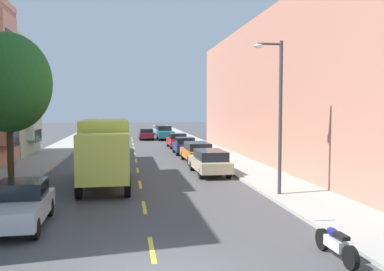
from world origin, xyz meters
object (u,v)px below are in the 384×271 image
object	(u,v)px
parked_hatchback_red	(177,141)
parked_hatchback_navy	(184,146)
street_tree_second	(8,83)
parked_sedan_black	(100,132)
parked_hatchback_forest	(94,137)
parked_motorcycle	(336,244)
parked_hatchback_silver	(20,205)
parked_wagon_orange	(197,151)
street_lamp	(277,106)
parked_pickup_teal	(165,133)
moving_burgundy_sedan	(146,134)
delivery_box_truck	(105,148)
parked_wagon_sky	(161,130)
parked_wagon_champagne	(210,161)

from	to	relation	value
parked_hatchback_red	parked_hatchback_navy	bearing A→B (deg)	-90.78
street_tree_second	parked_sedan_black	world-z (taller)	street_tree_second
parked_hatchback_forest	parked_motorcycle	size ratio (longest dim) A/B	1.96
parked_hatchback_silver	parked_wagon_orange	bearing A→B (deg)	60.61
street_lamp	parked_hatchback_forest	xyz separation A→B (m)	(-10.45, 31.04, -3.34)
parked_pickup_teal	moving_burgundy_sedan	world-z (taller)	parked_pickup_teal
parked_hatchback_silver	parked_motorcycle	world-z (taller)	parked_hatchback_silver
parked_hatchback_navy	delivery_box_truck	bearing A→B (deg)	-114.31
parked_wagon_sky	parked_hatchback_red	size ratio (longest dim) A/B	1.18
street_tree_second	parked_wagon_orange	distance (m)	14.41
parked_wagon_champagne	parked_wagon_sky	bearing A→B (deg)	89.74
delivery_box_truck	moving_burgundy_sedan	bearing A→B (deg)	83.36
parked_wagon_sky	moving_burgundy_sedan	size ratio (longest dim) A/B	1.06
parked_pickup_teal	street_lamp	bearing A→B (deg)	-87.20
parked_hatchback_forest	parked_hatchback_red	distance (m)	11.56
parked_sedan_black	parked_wagon_champagne	bearing A→B (deg)	-75.97
parked_pickup_teal	parked_sedan_black	distance (m)	10.81
parked_wagon_orange	parked_pickup_teal	bearing A→B (deg)	90.59
parked_wagon_orange	parked_wagon_sky	distance (m)	32.17
parked_wagon_sky	parked_hatchback_forest	size ratio (longest dim) A/B	1.18
parked_wagon_champagne	parked_motorcycle	bearing A→B (deg)	-87.98
delivery_box_truck	street_lamp	bearing A→B (deg)	-29.33
parked_wagon_orange	parked_hatchback_forest	bearing A→B (deg)	115.67
parked_wagon_orange	parked_wagon_champagne	bearing A→B (deg)	-92.06
delivery_box_truck	parked_hatchback_forest	bearing A→B (deg)	95.76
parked_hatchback_red	parked_wagon_champagne	size ratio (longest dim) A/B	0.86
parked_hatchback_silver	parked_sedan_black	bearing A→B (deg)	90.30
street_tree_second	parked_motorcycle	size ratio (longest dim) A/B	3.69
parked_hatchback_silver	parked_hatchback_forest	xyz separation A→B (m)	(-0.25, 34.10, 0.00)
parked_motorcycle	street_lamp	bearing A→B (deg)	80.90
parked_wagon_champagne	parked_wagon_orange	bearing A→B (deg)	87.94
delivery_box_truck	parked_motorcycle	size ratio (longest dim) A/B	3.88
parked_hatchback_forest	parked_sedan_black	distance (m)	10.54
street_tree_second	delivery_box_truck	size ratio (longest dim) A/B	0.95
delivery_box_truck	parked_wagon_champagne	xyz separation A→B (m)	(6.06, 2.28, -1.11)
delivery_box_truck	parked_pickup_teal	world-z (taller)	delivery_box_truck
street_tree_second	parked_wagon_orange	world-z (taller)	street_tree_second
parked_wagon_sky	parked_wagon_champagne	bearing A→B (deg)	-90.26
parked_sedan_black	parked_hatchback_red	bearing A→B (deg)	-63.71
delivery_box_truck	parked_wagon_sky	distance (m)	40.70
parked_hatchback_red	parked_wagon_champagne	world-z (taller)	same
street_tree_second	delivery_box_truck	xyz separation A→B (m)	(4.59, 0.33, -3.33)
parked_sedan_black	parked_wagon_champagne	xyz separation A→B (m)	(8.74, -34.95, 0.05)
street_lamp	parked_hatchback_silver	xyz separation A→B (m)	(-10.20, -3.06, -3.34)
parked_wagon_sky	parked_wagon_champagne	size ratio (longest dim) A/B	1.01
parked_motorcycle	parked_hatchback_red	bearing A→B (deg)	90.68
parked_motorcycle	parked_hatchback_navy	bearing A→B (deg)	91.01
parked_hatchback_forest	parked_motorcycle	distance (m)	39.62
parked_hatchback_silver	parked_hatchback_forest	world-z (taller)	same
street_tree_second	parked_hatchback_forest	size ratio (longest dim) A/B	1.89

